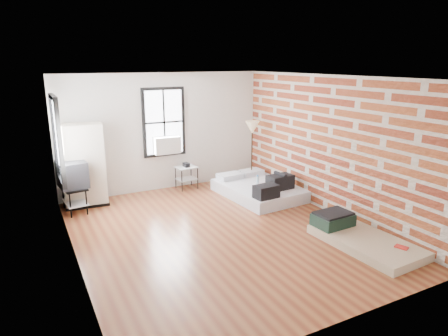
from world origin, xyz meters
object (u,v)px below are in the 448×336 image
side_table (186,171)px  tv_stand (73,176)px  mattress_bare (358,236)px  wardrobe (84,166)px  floor_lamp (252,131)px  mattress_main (260,189)px

side_table → tv_stand: tv_stand is taller
mattress_bare → wardrobe: bearing=130.3°
side_table → tv_stand: (-2.66, -0.37, 0.34)m
wardrobe → mattress_bare: bearing=-42.4°
mattress_bare → side_table: bearing=106.5°
tv_stand → mattress_bare: bearing=-48.6°
floor_lamp → tv_stand: 4.29m
wardrobe → tv_stand: wardrobe is taller
wardrobe → floor_lamp: bearing=-1.3°
mattress_bare → floor_lamp: 3.94m
mattress_main → side_table: (-1.30, 1.32, 0.26)m
wardrobe → side_table: size_ratio=2.74×
mattress_bare → side_table: (-1.47, 4.20, 0.32)m
mattress_main → mattress_bare: mattress_main is taller
mattress_bare → tv_stand: size_ratio=1.77×
mattress_main → tv_stand: bearing=162.3°
mattress_bare → tv_stand: 5.67m
mattress_main → floor_lamp: (0.28, 0.85, 1.22)m
floor_lamp → mattress_main: bearing=-108.3°
wardrobe → tv_stand: size_ratio=1.66×
wardrobe → floor_lamp: (3.97, -0.40, 0.50)m
side_table → floor_lamp: floor_lamp is taller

